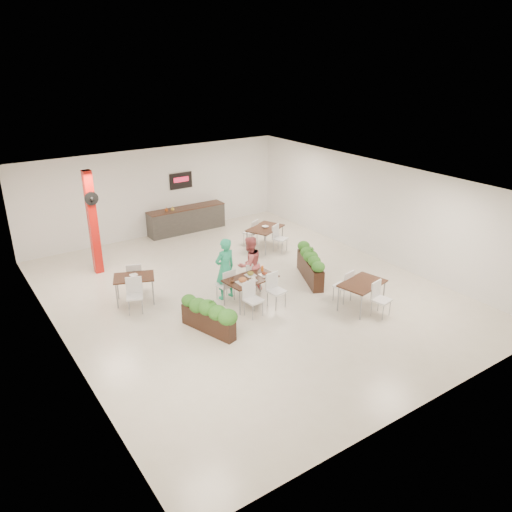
{
  "coord_description": "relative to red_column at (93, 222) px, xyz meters",
  "views": [
    {
      "loc": [
        -6.93,
        -10.67,
        6.39
      ],
      "look_at": [
        0.27,
        -0.09,
        1.1
      ],
      "focal_mm": 35.0,
      "sensor_mm": 36.0,
      "label": 1
    }
  ],
  "objects": [
    {
      "name": "side_table_a",
      "position": [
        0.2,
        -2.52,
        -1.02
      ],
      "size": [
        1.25,
        1.66,
        0.92
      ],
      "rotation": [
        0.0,
        0.0,
        -0.38
      ],
      "color": "black",
      "rests_on": "ground"
    },
    {
      "name": "main_table",
      "position": [
        2.75,
        -4.37,
        -1.01
      ],
      "size": [
        1.48,
        1.74,
        0.92
      ],
      "rotation": [
        0.0,
        0.0,
        0.11
      ],
      "color": "black",
      "rests_on": "ground"
    },
    {
      "name": "planter_left",
      "position": [
        1.07,
        -5.04,
        -1.16
      ],
      "size": [
        0.77,
        1.64,
        0.88
      ],
      "rotation": [
        0.0,
        0.0,
        1.86
      ],
      "color": "black",
      "rests_on": "ground"
    },
    {
      "name": "diner_man",
      "position": [
        2.36,
        -3.72,
        -0.77
      ],
      "size": [
        0.68,
        0.49,
        1.76
      ],
      "primitive_type": "imported",
      "rotation": [
        0.0,
        0.0,
        3.25
      ],
      "color": "#28B07E",
      "rests_on": "ground"
    },
    {
      "name": "side_table_b",
      "position": [
        5.45,
        -1.23,
        -1.01
      ],
      "size": [
        1.52,
        1.65,
        0.92
      ],
      "rotation": [
        0.0,
        0.0,
        0.42
      ],
      "color": "black",
      "rests_on": "ground"
    },
    {
      "name": "ground",
      "position": [
        3.0,
        -3.79,
        -1.64
      ],
      "size": [
        12.0,
        12.0,
        0.0
      ],
      "primitive_type": "plane",
      "color": "beige",
      "rests_on": "ground"
    },
    {
      "name": "room_shell",
      "position": [
        3.0,
        -3.79,
        0.36
      ],
      "size": [
        10.1,
        12.1,
        3.22
      ],
      "color": "white",
      "rests_on": "ground"
    },
    {
      "name": "diner_woman",
      "position": [
        3.16,
        -3.72,
        -0.83
      ],
      "size": [
        0.85,
        0.7,
        1.63
      ],
      "primitive_type": "imported",
      "rotation": [
        0.0,
        0.0,
        3.25
      ],
      "color": "#D65F63",
      "rests_on": "ground"
    },
    {
      "name": "red_column",
      "position": [
        0.0,
        0.0,
        0.0
      ],
      "size": [
        0.4,
        0.41,
        3.2
      ],
      "color": "red",
      "rests_on": "ground"
    },
    {
      "name": "planter_right",
      "position": [
        5.06,
        -4.11,
        -1.14
      ],
      "size": [
        1.07,
        1.85,
        1.04
      ],
      "rotation": [
        0.0,
        0.0,
        1.15
      ],
      "color": "black",
      "rests_on": "ground"
    },
    {
      "name": "side_table_c",
      "position": [
        5.03,
        -6.26,
        -1.01
      ],
      "size": [
        1.37,
        1.67,
        0.92
      ],
      "rotation": [
        0.0,
        0.0,
        0.21
      ],
      "color": "black",
      "rests_on": "ground"
    },
    {
      "name": "service_counter",
      "position": [
        4.0,
        1.86,
        -1.15
      ],
      "size": [
        3.0,
        0.64,
        2.2
      ],
      "color": "#2F2C29",
      "rests_on": "ground"
    }
  ]
}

